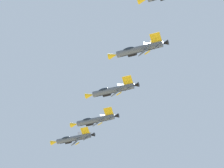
% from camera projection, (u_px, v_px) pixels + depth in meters
% --- Properties ---
extents(fighter_jet_lead, '(14.78, 9.60, 8.08)m').
position_uv_depth(fighter_jet_lead, '(73.00, 139.00, 170.71)').
color(fighter_jet_lead, '#4C5666').
extents(fighter_jet_left_wing, '(14.78, 9.46, 7.54)m').
position_uv_depth(fighter_jet_left_wing, '(95.00, 120.00, 156.96)').
color(fighter_jet_left_wing, '#4C5666').
extents(fighter_jet_right_wing, '(14.78, 9.53, 7.81)m').
position_uv_depth(fighter_jet_right_wing, '(112.00, 90.00, 143.18)').
color(fighter_jet_right_wing, '#4C5666').
extents(fighter_jet_left_outer, '(14.78, 9.62, 8.16)m').
position_uv_depth(fighter_jet_left_outer, '(138.00, 49.00, 129.32)').
color(fighter_jet_left_outer, '#4C5666').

